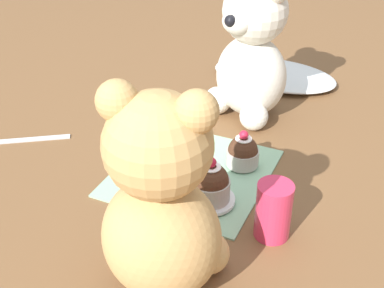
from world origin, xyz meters
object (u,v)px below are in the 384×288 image
at_px(cupcake_near_cream_bear, 243,153).
at_px(juice_glass, 273,211).
at_px(teddy_bear_cream, 251,53).
at_px(cupcake_near_tan_bear, 211,184).
at_px(saucer_plate, 210,199).
at_px(teaspoon, 32,139).
at_px(teddy_bear_tan, 161,204).

distance_m(cupcake_near_cream_bear, juice_glass, 0.16).
relative_size(teddy_bear_cream, cupcake_near_tan_bear, 3.72).
xyz_separation_m(saucer_plate, cupcake_near_tan_bear, (0.00, 0.00, 0.03)).
height_order(teddy_bear_cream, cupcake_near_cream_bear, teddy_bear_cream).
bearing_deg(saucer_plate, cupcake_near_tan_bear, 90.00).
distance_m(cupcake_near_tan_bear, teaspoon, 0.36).
xyz_separation_m(teddy_bear_cream, teddy_bear_tan, (0.05, -0.45, 0.00)).
distance_m(teddy_bear_cream, teddy_bear_tan, 0.45).
distance_m(juice_glass, teaspoon, 0.46).
relative_size(teddy_bear_tan, saucer_plate, 3.71).
relative_size(cupcake_near_cream_bear, teaspoon, 0.47).
distance_m(teddy_bear_cream, teaspoon, 0.42).
distance_m(cupcake_near_tan_bear, juice_glass, 0.10).
height_order(teddy_bear_tan, cupcake_near_tan_bear, teddy_bear_tan).
height_order(teddy_bear_cream, teaspoon, teddy_bear_cream).
bearing_deg(juice_glass, teddy_bear_tan, -123.46).
distance_m(teddy_bear_cream, cupcake_near_cream_bear, 0.20).
distance_m(teddy_bear_tan, juice_glass, 0.19).
distance_m(teddy_bear_tan, saucer_plate, 0.20).
distance_m(saucer_plate, juice_glass, 0.11).
height_order(teddy_bear_tan, teaspoon, teddy_bear_tan).
bearing_deg(teddy_bear_cream, teddy_bear_tan, -64.00).
bearing_deg(cupcake_near_cream_bear, teaspoon, -168.44).
bearing_deg(teddy_bear_tan, saucer_plate, -95.83).
relative_size(juice_glass, teaspoon, 0.63).
distance_m(teddy_bear_cream, cupcake_near_tan_bear, 0.30).
xyz_separation_m(teddy_bear_tan, saucer_plate, (-0.01, 0.17, -0.12)).
relative_size(saucer_plate, teaspoon, 0.56).
distance_m(teddy_bear_tan, teaspoon, 0.43).
relative_size(cupcake_near_tan_bear, juice_glass, 0.86).
bearing_deg(saucer_plate, teddy_bear_cream, 98.24).
distance_m(teddy_bear_cream, saucer_plate, 0.31).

